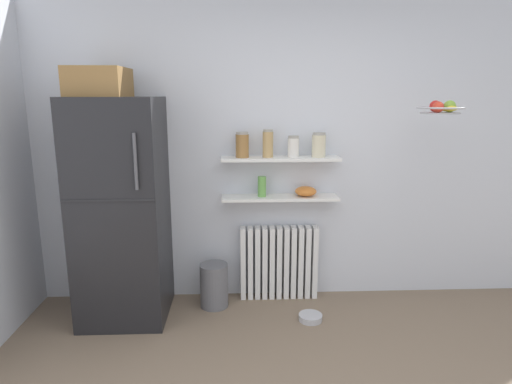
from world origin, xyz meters
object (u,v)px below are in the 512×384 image
trash_bin (214,285)px  storage_jar_1 (268,144)px  vase (262,186)px  storage_jar_0 (242,145)px  shelf_bowl (306,191)px  storage_jar_2 (293,147)px  storage_jar_3 (319,145)px  pet_food_bowl (310,317)px  hanging_fruit_basket (441,108)px  refrigerator (121,205)px  radiator (279,262)px

trash_bin → storage_jar_1: bearing=14.7°
vase → trash_bin: (-0.42, -0.12, -0.84)m
storage_jar_0 → shelf_bowl: (0.54, 0.00, -0.40)m
storage_jar_1 → storage_jar_2: storage_jar_1 is taller
storage_jar_3 → storage_jar_0: bearing=-180.0°
pet_food_bowl → hanging_fruit_basket: 1.92m
storage_jar_0 → trash_bin: (-0.25, -0.12, -1.20)m
storage_jar_2 → hanging_fruit_basket: size_ratio=0.51×
refrigerator → storage_jar_0: bearing=13.2°
storage_jar_1 → storage_jar_2: (0.21, -0.00, -0.03)m
shelf_bowl → hanging_fruit_basket: bearing=-22.1°
storage_jar_3 → trash_bin: storage_jar_3 is taller
hanging_fruit_basket → refrigerator: bearing=176.4°
storage_jar_2 → hanging_fruit_basket: bearing=-19.9°
refrigerator → storage_jar_0: size_ratio=9.40×
radiator → vase: vase is taller
radiator → hanging_fruit_basket: size_ratio=1.95×
storage_jar_0 → storage_jar_2: size_ratio=1.18×
radiator → storage_jar_1: size_ratio=2.94×
hanging_fruit_basket → radiator: bearing=160.5°
storage_jar_2 → storage_jar_3: storage_jar_3 is taller
radiator → storage_jar_3: bearing=-5.3°
storage_jar_3 → vase: bearing=180.0°
refrigerator → shelf_bowl: (1.51, 0.23, 0.05)m
refrigerator → storage_jar_1: refrigerator is taller
shelf_bowl → pet_food_bowl: size_ratio=0.96×
shelf_bowl → pet_food_bowl: shelf_bowl is taller
storage_jar_3 → vase: storage_jar_3 is taller
storage_jar_0 → storage_jar_1: (0.21, 0.00, 0.01)m
hanging_fruit_basket → trash_bin: bearing=171.5°
storage_jar_1 → vase: size_ratio=1.34×
radiator → storage_jar_0: size_ratio=3.23×
radiator → storage_jar_0: bearing=-174.7°
hanging_fruit_basket → pet_food_bowl: bearing=-178.4°
refrigerator → storage_jar_1: size_ratio=8.55×
shelf_bowl → trash_bin: shelf_bowl is taller
storage_jar_0 → hanging_fruit_basket: 1.56m
trash_bin → hanging_fruit_basket: bearing=-8.5°
storage_jar_1 → storage_jar_0: bearing=-180.0°
storage_jar_2 → pet_food_bowl: 1.41m
storage_jar_0 → vase: storage_jar_0 is taller
storage_jar_1 → hanging_fruit_basket: hanging_fruit_basket is taller
refrigerator → trash_bin: (0.72, 0.11, -0.75)m
storage_jar_2 → vase: size_ratio=1.04×
refrigerator → radiator: refrigerator is taller
trash_bin → storage_jar_3: bearing=7.8°
storage_jar_3 → trash_bin: bearing=-172.2°
storage_jar_2 → storage_jar_3: (0.21, 0.00, 0.01)m
storage_jar_1 → vase: storage_jar_1 is taller
storage_jar_2 → radiator: bearing=164.3°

